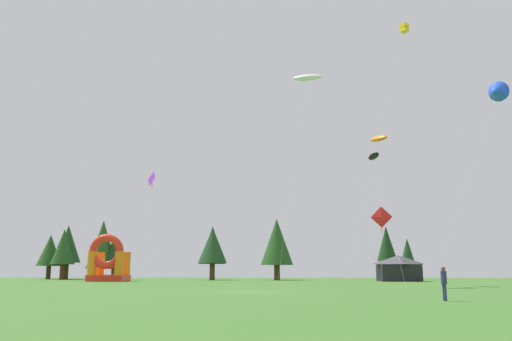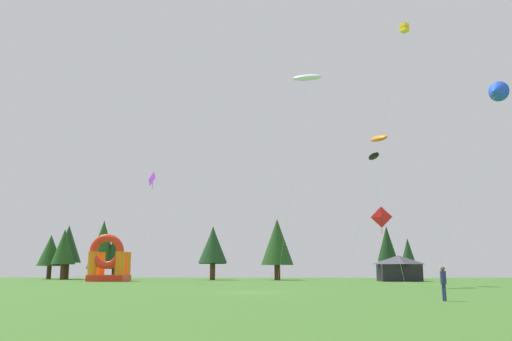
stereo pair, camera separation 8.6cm
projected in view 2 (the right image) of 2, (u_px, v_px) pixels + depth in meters
name	position (u px, v px, depth m)	size (l,w,h in m)	color
ground_plane	(251.00, 292.00, 38.36)	(120.00, 120.00, 0.00)	#3D6B28
kite_orange_parafoil	(379.00, 138.00, 57.39)	(2.24, 4.32, 16.49)	orange
kite_yellow_box	(404.00, 29.00, 57.47)	(6.73, 8.72, 28.23)	yellow
kite_white_parafoil	(307.00, 78.00, 56.63)	(5.21, 2.75, 22.69)	white
kite_black_parafoil	(374.00, 156.00, 53.93)	(1.94, 6.60, 13.59)	black
kite_blue_delta	(496.00, 91.00, 41.56)	(6.04, 5.26, 16.57)	blue
kite_red_diamond	(381.00, 218.00, 45.11)	(1.37, 1.69, 6.67)	red
kite_purple_diamond	(153.00, 180.00, 63.45)	(1.29, 4.39, 12.96)	purple
person_left_edge	(443.00, 280.00, 28.40)	(0.36, 0.36, 1.85)	navy
inflatable_orange_dome	(108.00, 264.00, 70.37)	(4.88, 4.42, 6.25)	red
festival_tent	(399.00, 268.00, 70.56)	(5.24, 4.42, 3.45)	black
tree_row_0	(50.00, 251.00, 85.07)	(4.04, 4.04, 7.10)	#4C331E
tree_row_1	(68.00, 244.00, 84.38)	(4.28, 4.28, 8.61)	#4C331E
tree_row_2	(64.00, 247.00, 81.58)	(3.64, 3.64, 7.78)	#4C331E
tree_row_3	(103.00, 245.00, 81.55)	(4.79, 4.79, 9.13)	#4C331E
tree_row_4	(115.00, 249.00, 81.15)	(3.26, 3.26, 6.71)	#4C331E
tree_row_5	(213.00, 245.00, 79.20)	(4.00, 4.00, 8.06)	#4C331E
tree_row_6	(213.00, 246.00, 79.11)	(4.39, 4.39, 7.86)	#4C331E
tree_row_7	(277.00, 242.00, 78.81)	(4.88, 4.88, 9.13)	#4C331E
tree_row_8	(387.00, 244.00, 79.83)	(3.01, 3.01, 8.12)	#4C331E
tree_row_9	(408.00, 253.00, 82.14)	(2.58, 2.58, 6.43)	#4C331E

